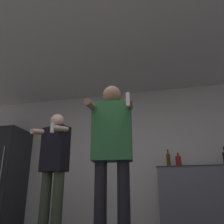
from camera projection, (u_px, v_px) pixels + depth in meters
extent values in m
cube|color=silver|center=(122.00, 156.00, 4.72)|extent=(7.00, 0.06, 2.55)
cube|color=silver|center=(103.00, 58.00, 3.87)|extent=(7.00, 3.26, 0.05)
cube|color=#262628|center=(4.00, 177.00, 4.75)|extent=(0.63, 0.70, 1.82)
cylinder|color=#99999E|center=(1.00, 169.00, 4.39)|extent=(0.02, 0.02, 0.82)
cube|color=slate|center=(203.00, 200.00, 3.87)|extent=(1.32, 0.58, 0.98)
cube|color=#38383A|center=(199.00, 168.00, 4.03)|extent=(1.35, 0.61, 0.01)
cylinder|color=maroon|center=(179.00, 162.00, 4.21)|extent=(0.09, 0.09, 0.20)
cylinder|color=maroon|center=(178.00, 155.00, 4.26)|extent=(0.03, 0.03, 0.06)
sphere|color=silver|center=(178.00, 153.00, 4.27)|extent=(0.03, 0.03, 0.03)
cylinder|color=black|center=(224.00, 150.00, 4.10)|extent=(0.03, 0.03, 0.09)
sphere|color=black|center=(224.00, 147.00, 4.12)|extent=(0.04, 0.04, 0.04)
cylinder|color=#563314|center=(169.00, 161.00, 4.26)|extent=(0.07, 0.07, 0.24)
cylinder|color=#563314|center=(168.00, 152.00, 4.31)|extent=(0.03, 0.03, 0.07)
sphere|color=black|center=(168.00, 150.00, 4.32)|extent=(0.03, 0.03, 0.03)
cylinder|color=black|center=(100.00, 205.00, 2.50)|extent=(0.13, 0.13, 0.87)
cylinder|color=black|center=(124.00, 205.00, 2.47)|extent=(0.13, 0.13, 0.87)
cube|color=#2D6B38|center=(112.00, 131.00, 2.74)|extent=(0.45, 0.25, 0.66)
sphere|color=#9E7051|center=(112.00, 95.00, 2.89)|extent=(0.21, 0.21, 0.21)
cylinder|color=#9E7051|center=(91.00, 105.00, 2.67)|extent=(0.12, 0.41, 0.14)
cylinder|color=#9E7051|center=(129.00, 103.00, 2.62)|extent=(0.12, 0.41, 0.14)
cube|color=white|center=(128.00, 99.00, 2.42)|extent=(0.04, 0.04, 0.14)
cylinder|color=#38422D|center=(45.00, 204.00, 3.42)|extent=(0.15, 0.15, 0.87)
cylinder|color=#38422D|center=(57.00, 205.00, 3.33)|extent=(0.15, 0.15, 0.87)
cube|color=black|center=(55.00, 149.00, 3.63)|extent=(0.43, 0.29, 0.65)
sphere|color=beige|center=(57.00, 121.00, 3.77)|extent=(0.21, 0.21, 0.21)
cylinder|color=beige|center=(40.00, 132.00, 3.67)|extent=(0.16, 0.33, 0.13)
cylinder|color=beige|center=(60.00, 129.00, 3.50)|extent=(0.16, 0.33, 0.13)
cube|color=white|center=(52.00, 128.00, 3.37)|extent=(0.04, 0.04, 0.14)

